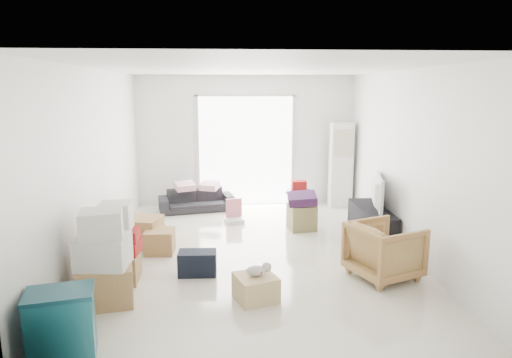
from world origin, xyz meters
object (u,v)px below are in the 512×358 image
object	(u,v)px
armchair	(384,248)
ottoman	(302,217)
tv_console	(372,222)
television	(373,204)
storage_bins	(62,326)
kids_table	(299,190)
wood_crate	(256,288)
ac_tower	(341,165)
sofa	(196,197)

from	to	relation	value
armchair	ottoman	distance (m)	2.26
tv_console	television	distance (m)	0.30
storage_bins	kids_table	size ratio (longest dim) A/B	1.00
tv_console	armchair	world-z (taller)	armchair
wood_crate	television	bearing A→B (deg)	46.94
ac_tower	armchair	xyz separation A→B (m)	(-0.33, -3.67, -0.47)
tv_console	storage_bins	xyz separation A→B (m)	(-3.90, -3.32, 0.09)
storage_bins	kids_table	world-z (taller)	same
storage_bins	wood_crate	world-z (taller)	storage_bins
television	tv_console	bearing A→B (deg)	0.00
armchair	storage_bins	world-z (taller)	armchair
sofa	armchair	size ratio (longest dim) A/B	1.85
tv_console	ottoman	world-z (taller)	tv_console
storage_bins	ottoman	size ratio (longest dim) A/B	1.51
armchair	kids_table	xyz separation A→B (m)	(-0.62, 3.14, 0.08)
sofa	television	bearing A→B (deg)	-43.06
tv_console	storage_bins	bearing A→B (deg)	-139.60
tv_console	wood_crate	distance (m)	3.06
ottoman	wood_crate	distance (m)	2.85
television	wood_crate	distance (m)	3.08
sofa	wood_crate	xyz separation A→B (m)	(0.94, -4.06, -0.14)
tv_console	sofa	distance (m)	3.53
television	sofa	xyz separation A→B (m)	(-3.02, 1.82, -0.25)
ac_tower	tv_console	size ratio (longest dim) A/B	1.22
kids_table	wood_crate	world-z (taller)	kids_table
ac_tower	storage_bins	distance (m)	6.57
ac_tower	ottoman	xyz separation A→B (m)	(-1.06, -1.53, -0.65)
television	storage_bins	world-z (taller)	storage_bins
ac_tower	wood_crate	size ratio (longest dim) A/B	3.95
ac_tower	kids_table	bearing A→B (deg)	-151.25
sofa	armchair	distance (m)	4.40
armchair	television	bearing A→B (deg)	-35.04
armchair	kids_table	distance (m)	3.20
ottoman	kids_table	bearing A→B (deg)	84.12
storage_bins	tv_console	bearing A→B (deg)	40.40
ac_tower	sofa	world-z (taller)	ac_tower
ac_tower	storage_bins	bearing A→B (deg)	-126.04
tv_console	television	world-z (taller)	television
ac_tower	kids_table	distance (m)	1.16
television	wood_crate	size ratio (longest dim) A/B	2.14
ac_tower	ottoman	bearing A→B (deg)	-124.64
television	ottoman	world-z (taller)	television
ac_tower	ottoman	world-z (taller)	ac_tower
tv_console	ottoman	distance (m)	1.19
sofa	wood_crate	size ratio (longest dim) A/B	3.33
ottoman	wood_crate	size ratio (longest dim) A/B	0.99
ac_tower	tv_console	distance (m)	2.07
armchair	kids_table	size ratio (longest dim) A/B	1.21
kids_table	ac_tower	bearing A→B (deg)	28.75
storage_bins	kids_table	distance (m)	5.58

